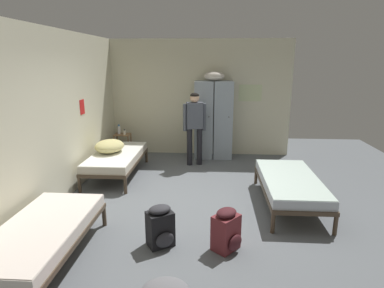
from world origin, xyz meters
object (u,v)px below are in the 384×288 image
person_traveler (195,122)px  shelf_unit (123,143)px  lotion_bottle (124,132)px  bed_left_rear (117,158)px  water_bottle (119,130)px  locker_bank (214,118)px  backpack_black (160,227)px  bedding_heap (109,146)px  bed_right (290,183)px  backpack_maroon (227,230)px  bed_left_front (41,234)px

person_traveler → shelf_unit: bearing=163.8°
shelf_unit → lotion_bottle: 0.29m
bed_left_rear → water_bottle: 1.43m
locker_bank → backpack_black: (-0.66, -3.97, -0.71)m
locker_bank → person_traveler: locker_bank is taller
bedding_heap → person_traveler: 1.91m
bed_right → water_bottle: bearing=144.4°
backpack_black → locker_bank: bearing=80.6°
shelf_unit → water_bottle: size_ratio=2.48×
lotion_bottle → backpack_black: lotion_bottle is taller
lotion_bottle → backpack_maroon: bearing=-58.7°
bed_right → water_bottle: (-3.56, 2.55, 0.29)m
shelf_unit → person_traveler: (1.80, -0.52, 0.64)m
locker_bank → water_bottle: (-2.30, -0.09, -0.30)m
bedding_heap → person_traveler: bearing=24.4°
locker_bank → bedding_heap: (-2.12, -1.41, -0.35)m
bed_left_front → backpack_black: backpack_black is taller
bed_left_rear → backpack_maroon: backpack_maroon is taller
bed_left_front → backpack_black: 1.40m
bed_left_front → bedding_heap: bedding_heap is taller
bed_left_rear → lotion_bottle: size_ratio=14.38×
bed_left_rear → water_bottle: water_bottle is taller
locker_bank → bedding_heap: locker_bank is taller
bed_left_front → backpack_maroon: backpack_maroon is taller
locker_bank → bed_left_front: locker_bank is taller
shelf_unit → person_traveler: bearing=-16.2°
shelf_unit → backpack_maroon: shelf_unit is taller
bed_right → person_traveler: 2.68m
locker_bank → bed_left_front: (-1.97, -4.43, -0.59)m
backpack_black → backpack_maroon: bearing=-2.2°
locker_bank → water_bottle: 2.33m
bed_left_front → water_bottle: 4.36m
shelf_unit → bed_left_rear: 1.36m
bed_right → bedding_heap: (-3.38, 1.23, 0.23)m
water_bottle → locker_bank: bearing=2.3°
lotion_bottle → backpack_maroon: size_ratio=0.24×
bed_right → lotion_bottle: (-3.41, 2.49, 0.25)m
locker_bank → bed_right: locker_bank is taller
bedding_heap → backpack_black: 2.97m
shelf_unit → lotion_bottle: (0.07, -0.04, 0.28)m
bedding_heap → backpack_black: bearing=-60.2°
lotion_bottle → backpack_maroon: (2.34, -3.85, -0.37)m
bedding_heap → backpack_black: (1.46, -2.56, -0.36)m
shelf_unit → lotion_bottle: lotion_bottle is taller
lotion_bottle → backpack_black: size_ratio=0.24×
bed_right → bed_left_rear: bearing=159.8°
shelf_unit → bed_left_rear: shelf_unit is taller
backpack_maroon → backpack_black: bearing=177.8°
water_bottle → lotion_bottle: water_bottle is taller
bed_left_rear → lotion_bottle: 1.33m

